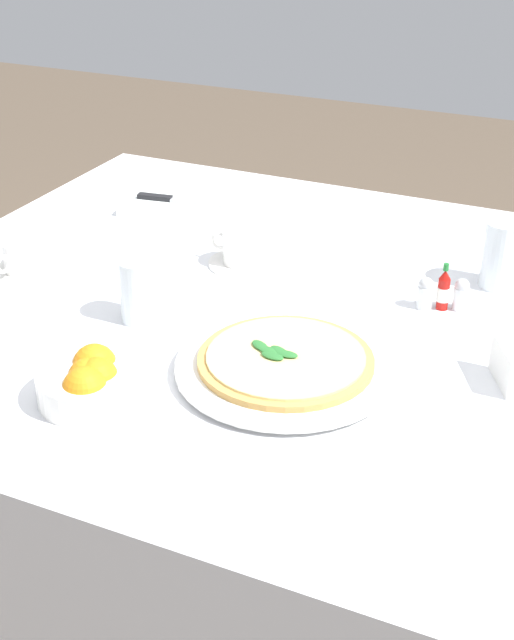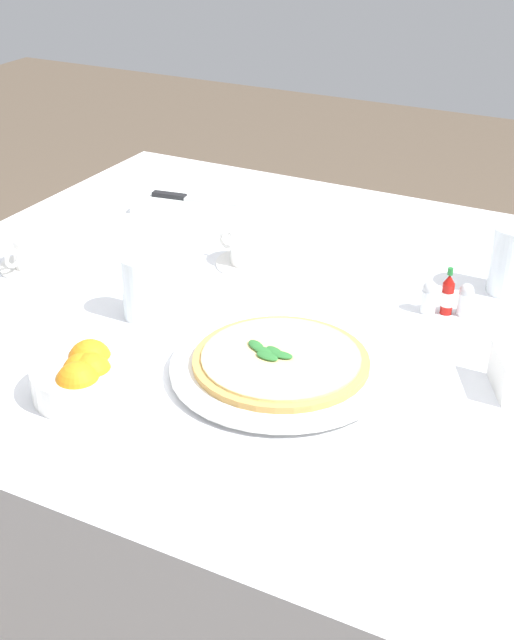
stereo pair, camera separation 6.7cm
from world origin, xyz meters
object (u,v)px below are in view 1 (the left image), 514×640
at_px(pizza_plate, 286,367).
at_px(water_glass_near_left, 501,259).
at_px(napkin_folded, 176,206).
at_px(salt_shaker, 461,296).
at_px(coffee_cup_back_corner, 243,249).
at_px(citrus_bowl, 91,382).
at_px(dinner_knife, 177,200).
at_px(hot_sauce_bottle, 443,290).
at_px(pepper_shaker, 425,294).
at_px(pizza, 286,359).
at_px(coffee_cup_far_right, 24,259).
at_px(menu_card, 501,366).
at_px(water_glass_far_left, 140,294).

relative_size(pizza_plate, water_glass_near_left, 2.71).
bearing_deg(napkin_folded, salt_shaker, -26.91).
bearing_deg(salt_shaker, coffee_cup_back_corner, 178.59).
bearing_deg(citrus_bowl, dinner_knife, 109.46).
relative_size(citrus_bowl, salt_shaker, 2.67).
bearing_deg(dinner_knife, hot_sauce_bottle, -26.92).
distance_m(dinner_knife, citrus_bowl, 0.72).
bearing_deg(coffee_cup_back_corner, dinner_knife, 142.16).
bearing_deg(pepper_shaker, coffee_cup_back_corner, 175.10).
bearing_deg(pizza_plate, pizza, -171.86).
height_order(coffee_cup_back_corner, water_glass_near_left, water_glass_near_left).
xyz_separation_m(coffee_cup_far_right, napkin_folded, (0.10, 0.38, -0.02)).
xyz_separation_m(pizza_plate, citrus_bowl, (-0.22, -0.17, 0.02)).
xyz_separation_m(hot_sauce_bottle, salt_shaker, (0.03, 0.01, -0.01)).
height_order(dinner_knife, citrus_bowl, citrus_bowl).
bearing_deg(dinner_knife, napkin_folded, 180.00).
relative_size(dinner_knife, menu_card, 2.40).
distance_m(citrus_bowl, pepper_shaker, 0.58).
bearing_deg(pizza_plate, hot_sauce_bottle, 62.00).
distance_m(pizza, coffee_cup_back_corner, 0.39).
relative_size(water_glass_near_left, dinner_knife, 0.61).
xyz_separation_m(napkin_folded, pepper_shaker, (0.60, -0.22, 0.02)).
height_order(coffee_cup_far_right, water_glass_far_left, water_glass_far_left).
bearing_deg(pizza_plate, dinner_knife, 132.34).
xyz_separation_m(coffee_cup_far_right, water_glass_far_left, (0.28, -0.07, 0.02)).
bearing_deg(citrus_bowl, water_glass_far_left, 104.36).
bearing_deg(menu_card, water_glass_far_left, 67.02).
distance_m(napkin_folded, hot_sauce_bottle, 0.66).
bearing_deg(pizza_plate, salt_shaker, 58.82).
bearing_deg(menu_card, pizza, 81.89).
bearing_deg(coffee_cup_far_right, napkin_folded, 75.49).
height_order(pizza_plate, citrus_bowl, citrus_bowl).
relative_size(pizza, hot_sauce_bottle, 3.13).
bearing_deg(coffee_cup_far_right, pizza, -12.40).
relative_size(pizza_plate, pizza, 1.25).
distance_m(pizza_plate, napkin_folded, 0.69).
xyz_separation_m(dinner_knife, pepper_shaker, (0.59, -0.22, 0.00)).
height_order(water_glass_near_left, citrus_bowl, water_glass_near_left).
distance_m(water_glass_far_left, pepper_shaker, 0.47).
bearing_deg(citrus_bowl, pizza, 38.21).
height_order(pizza, salt_shaker, salt_shaker).
distance_m(pizza, menu_card, 0.31).
height_order(coffee_cup_far_right, menu_card, coffee_cup_far_right).
bearing_deg(hot_sauce_bottle, salt_shaker, 19.65).
bearing_deg(pepper_shaker, salt_shaker, 19.65).
bearing_deg(water_glass_near_left, pizza, -118.24).
height_order(water_glass_near_left, water_glass_far_left, water_glass_near_left).
bearing_deg(pizza_plate, coffee_cup_back_corner, 124.57).
bearing_deg(salt_shaker, pizza, -121.23).
relative_size(water_glass_near_left, water_glass_far_left, 1.13).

